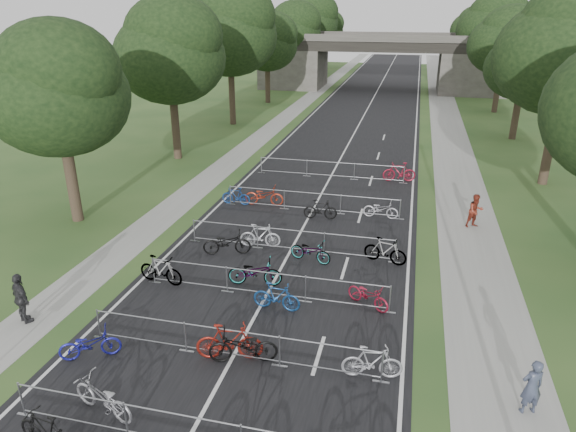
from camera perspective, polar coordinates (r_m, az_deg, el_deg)
name	(u,v)px	position (r m, az deg, el deg)	size (l,w,h in m)	color
road	(367,110)	(56.30, 8.76, 11.56)	(11.00, 140.00, 0.01)	black
sidewalk_right	(445,113)	(56.18, 17.04, 10.84)	(3.00, 140.00, 0.01)	gray
sidewalk_left	(298,107)	(57.43, 1.13, 12.02)	(2.00, 140.00, 0.01)	gray
lane_markings	(367,110)	(56.30, 8.76, 11.56)	(0.12, 140.00, 0.00)	silver
overpass_bridge	(380,62)	(70.64, 10.16, 16.51)	(31.00, 8.00, 7.05)	#43413C
tree_left_0	(58,92)	(26.85, -24.20, 12.42)	(6.72, 6.72, 10.25)	#33261C
tree_left_1	(170,53)	(36.95, -12.94, 17.22)	(7.56, 7.56, 11.53)	#33261C
tree_right_1	(571,51)	(34.18, 28.90, 15.78)	(8.18, 8.18, 12.47)	#33261C
tree_left_2	(230,32)	(47.95, -6.43, 19.63)	(8.40, 8.40, 12.81)	#33261C
tree_right_2	(526,65)	(46.04, 24.92, 14.98)	(6.16, 6.16, 9.39)	#33261C
tree_left_3	(268,43)	(59.46, -2.25, 18.65)	(6.72, 6.72, 10.25)	#33261C
tree_right_3	(506,42)	(57.78, 23.04, 17.34)	(7.17, 7.17, 10.93)	#33261C
tree_left_4	(293,31)	(71.02, 0.54, 19.91)	(7.56, 7.56, 11.53)	#33261C
tree_right_4	(492,27)	(69.62, 21.77, 18.89)	(8.18, 8.18, 12.47)	#33261C
tree_left_5	(311,21)	(82.71, 2.57, 20.79)	(8.40, 8.40, 12.81)	#33261C
tree_right_5	(480,39)	(81.62, 20.56, 17.94)	(6.16, 6.16, 9.39)	#33261C
tree_left_6	(324,30)	(94.56, 4.08, 19.95)	(6.72, 6.72, 10.25)	#33261C
tree_right_6	(474,28)	(93.51, 19.92, 19.01)	(7.17, 7.17, 10.93)	#33261C
barrier_row_1	(182,431)	(13.89, -11.68, -22.35)	(9.70, 0.08, 1.10)	gray
barrier_row_2	(231,344)	(16.40, -6.30, -13.96)	(9.70, 0.08, 1.10)	gray
barrier_row_3	(265,284)	(19.43, -2.52, -7.57)	(9.70, 0.08, 1.10)	gray
barrier_row_4	(290,240)	(22.86, 0.25, -2.73)	(9.70, 0.08, 1.10)	gray
barrier_row_5	(312,202)	(27.37, 2.69, 1.57)	(9.70, 0.08, 1.10)	gray
barrier_row_6	(330,170)	(32.97, 4.73, 5.15)	(9.70, 0.08, 1.10)	gray
bike_4	(47,431)	(14.90, -25.24, -20.82)	(0.50, 1.77, 1.06)	black
bike_5	(102,398)	(15.30, -19.94, -18.49)	(0.73, 2.08, 1.09)	#98989F
bike_8	(90,344)	(17.52, -21.16, -13.14)	(0.65, 1.87, 0.98)	navy
bike_9	(229,342)	(16.36, -6.53, -13.74)	(0.59, 2.09, 1.25)	maroon
bike_10	(243,347)	(16.23, -5.01, -14.30)	(0.74, 2.13, 1.12)	black
bike_11	(372,362)	(15.81, 9.33, -15.75)	(0.51, 1.80, 1.08)	#AAABB2
bike_12	(161,270)	(20.91, -13.96, -5.85)	(0.55, 1.94, 1.17)	gray
bike_13	(255,272)	(20.23, -3.69, -6.25)	(0.75, 2.14, 1.12)	gray
bike_14	(277,297)	(18.66, -1.28, -8.96)	(0.50, 1.77, 1.06)	navy
bike_15	(368,295)	(19.09, 8.90, -8.69)	(0.62, 1.78, 0.94)	maroon
bike_16	(227,243)	(22.77, -6.81, -2.98)	(0.73, 2.10, 1.11)	black
bike_17	(260,236)	(23.30, -3.11, -2.23)	(0.52, 1.86, 1.12)	silver
bike_18	(310,251)	(22.02, 2.51, -3.92)	(0.66, 1.89, 0.99)	gray
bike_19	(385,251)	(22.25, 10.75, -3.83)	(0.53, 1.89, 1.13)	gray
bike_20	(236,196)	(28.50, -5.81, 2.23)	(0.47, 1.66, 0.99)	navy
bike_21	(264,196)	(28.25, -2.66, 2.28)	(0.75, 2.14, 1.13)	#9C2A16
bike_22	(320,210)	(26.42, 3.61, 0.72)	(0.49, 1.73, 1.04)	black
bike_23	(381,209)	(26.97, 10.27, 0.74)	(0.63, 1.81, 0.95)	#B3B1B9
bike_27	(399,172)	(32.91, 12.26, 4.80)	(0.58, 2.04, 1.22)	maroon
pedestrian_a	(532,387)	(15.75, 25.46, -16.79)	(0.61, 0.40, 1.67)	#373E52
pedestrian_b	(475,211)	(26.93, 20.11, 0.52)	(0.83, 0.64, 1.70)	maroon
pedestrian_c	(21,299)	(19.98, -27.52, -8.16)	(1.09, 0.46, 1.87)	#28272A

